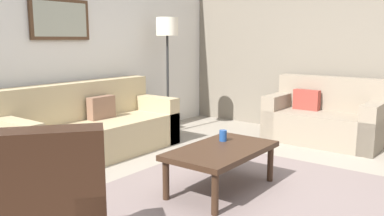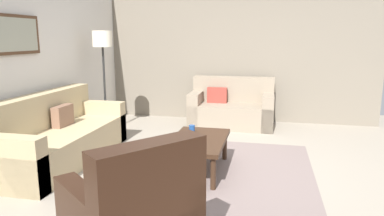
% 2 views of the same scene
% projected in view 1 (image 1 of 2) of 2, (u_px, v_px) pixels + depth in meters
% --- Properties ---
extents(ground_plane, '(8.00, 8.00, 0.00)m').
position_uv_depth(ground_plane, '(233.00, 198.00, 3.55)').
color(ground_plane, gray).
extents(rear_partition, '(6.00, 0.12, 2.80)m').
position_uv_depth(rear_partition, '(54.00, 39.00, 4.86)').
color(rear_partition, silver).
rests_on(rear_partition, ground_plane).
extents(stone_feature_panel, '(0.12, 5.20, 2.80)m').
position_uv_depth(stone_feature_panel, '(345.00, 39.00, 5.66)').
color(stone_feature_panel, slate).
rests_on(stone_feature_panel, ground_plane).
extents(area_rug, '(2.83, 2.36, 0.01)m').
position_uv_depth(area_rug, '(233.00, 197.00, 3.55)').
color(area_rug, slate).
rests_on(area_rug, ground_plane).
extents(couch_main, '(2.22, 0.87, 0.88)m').
position_uv_depth(couch_main, '(89.00, 131.00, 4.83)').
color(couch_main, tan).
rests_on(couch_main, ground_plane).
extents(couch_loveseat, '(0.80, 1.50, 0.88)m').
position_uv_depth(couch_loveseat, '(325.00, 120.00, 5.47)').
color(couch_loveseat, gray).
rests_on(couch_loveseat, ground_plane).
extents(coffee_table, '(1.10, 0.64, 0.41)m').
position_uv_depth(coffee_table, '(222.00, 153.00, 3.68)').
color(coffee_table, '#382316').
rests_on(coffee_table, ground_plane).
extents(cup, '(0.07, 0.07, 0.11)m').
position_uv_depth(cup, '(223.00, 136.00, 3.91)').
color(cup, '#1E478C').
rests_on(cup, coffee_table).
extents(lamp_standing, '(0.32, 0.32, 1.71)m').
position_uv_depth(lamp_standing, '(167.00, 39.00, 5.77)').
color(lamp_standing, black).
rests_on(lamp_standing, ground_plane).
extents(framed_artwork, '(0.81, 0.04, 0.49)m').
position_uv_depth(framed_artwork, '(60.00, 19.00, 4.81)').
color(framed_artwork, '#472D1C').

